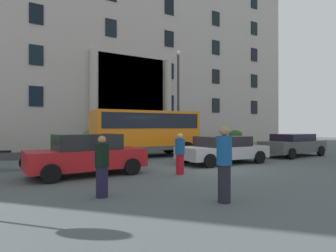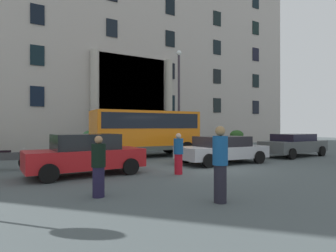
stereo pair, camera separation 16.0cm
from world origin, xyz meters
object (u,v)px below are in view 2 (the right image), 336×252
object	(u,v)px
motorcycle_far_end	(7,159)
lamppost_plaza_centre	(179,92)
hedge_planter_west	(94,141)
hedge_planter_far_west	(149,140)
bus_stop_sign	(186,128)
hedge_planter_east	(237,138)
orange_minibus	(145,130)
motorcycle_near_kerb	(201,150)
pedestrian_woman_dark_dress	(178,154)
white_taxi_kerbside	(86,154)
pedestrian_man_crossing	(99,166)
pedestrian_woman_with_bag	(220,164)
parked_sedan_far	(294,145)
parked_compact_extra	(222,149)

from	to	relation	value
motorcycle_far_end	lamppost_plaza_centre	bearing A→B (deg)	36.92
hedge_planter_west	motorcycle_far_end	size ratio (longest dim) A/B	0.93
hedge_planter_far_west	motorcycle_far_end	xyz separation A→B (m)	(-9.95, -6.98, -0.28)
bus_stop_sign	hedge_planter_east	size ratio (longest dim) A/B	1.68
orange_minibus	lamppost_plaza_centre	distance (m)	6.06
motorcycle_near_kerb	lamppost_plaza_centre	distance (m)	6.79
hedge_planter_west	motorcycle_near_kerb	size ratio (longest dim) A/B	0.90
hedge_planter_far_west	pedestrian_woman_dark_dress	bearing A→B (deg)	-111.14
white_taxi_kerbside	pedestrian_man_crossing	world-z (taller)	pedestrian_man_crossing
bus_stop_sign	lamppost_plaza_centre	world-z (taller)	lamppost_plaza_centre
orange_minibus	bus_stop_sign	bearing A→B (deg)	30.25
bus_stop_sign	pedestrian_woman_with_bag	distance (m)	14.39
hedge_planter_east	parked_sedan_far	distance (m)	10.00
hedge_planter_west	hedge_planter_east	world-z (taller)	hedge_planter_west
hedge_planter_far_west	parked_compact_extra	size ratio (longest dim) A/B	0.35
orange_minibus	motorcycle_far_end	world-z (taller)	orange_minibus
pedestrian_woman_dark_dress	pedestrian_woman_with_bag	world-z (taller)	pedestrian_woman_with_bag
lamppost_plaza_centre	orange_minibus	bearing A→B (deg)	-144.56
orange_minibus	pedestrian_woman_dark_dress	bearing A→B (deg)	-100.71
motorcycle_near_kerb	pedestrian_man_crossing	world-z (taller)	pedestrian_man_crossing
parked_sedan_far	pedestrian_woman_with_bag	xyz separation A→B (m)	(-10.70, -5.76, 0.20)
hedge_planter_east	lamppost_plaza_centre	bearing A→B (deg)	-168.40
bus_stop_sign	lamppost_plaza_centre	distance (m)	2.93
orange_minibus	pedestrian_man_crossing	world-z (taller)	orange_minibus
hedge_planter_west	hedge_planter_far_west	bearing A→B (deg)	-0.90
hedge_planter_west	parked_compact_extra	size ratio (longest dim) A/B	0.40
bus_stop_sign	pedestrian_man_crossing	xyz separation A→B (m)	(-9.62, -10.43, -0.95)
parked_compact_extra	motorcycle_far_end	bearing A→B (deg)	164.89
white_taxi_kerbside	pedestrian_woman_dark_dress	bearing A→B (deg)	-29.41
hedge_planter_west	parked_sedan_far	world-z (taller)	hedge_planter_west
hedge_planter_east	hedge_planter_far_west	xyz separation A→B (m)	(-9.20, 0.27, 0.03)
motorcycle_far_end	white_taxi_kerbside	bearing A→B (deg)	-34.89
hedge_planter_far_west	pedestrian_woman_with_bag	bearing A→B (deg)	-110.40
pedestrian_woman_dark_dress	motorcycle_far_end	bearing A→B (deg)	-169.24
motorcycle_far_end	lamppost_plaza_centre	size ratio (longest dim) A/B	0.25
parked_sedan_far	motorcycle_near_kerb	world-z (taller)	parked_sedan_far
bus_stop_sign	pedestrian_woman_dark_dress	xyz separation A→B (m)	(-6.03, -8.53, -0.95)
pedestrian_woman_with_bag	parked_sedan_far	bearing A→B (deg)	144.00
motorcycle_far_end	parked_sedan_far	bearing A→B (deg)	3.88
hedge_planter_west	hedge_planter_far_west	distance (m)	4.48
motorcycle_near_kerb	pedestrian_woman_with_bag	distance (m)	9.86
parked_compact_extra	pedestrian_woman_dark_dress	size ratio (longest dim) A/B	2.92
orange_minibus	pedestrian_woman_with_bag	bearing A→B (deg)	-102.08
hedge_planter_east	parked_compact_extra	world-z (taller)	hedge_planter_east
pedestrian_man_crossing	pedestrian_woman_with_bag	distance (m)	3.04
white_taxi_kerbside	pedestrian_man_crossing	bearing A→B (deg)	-101.37
pedestrian_man_crossing	pedestrian_woman_with_bag	xyz separation A→B (m)	(2.33, -1.95, 0.14)
motorcycle_far_end	pedestrian_man_crossing	size ratio (longest dim) A/B	1.23
white_taxi_kerbside	parked_compact_extra	distance (m)	6.61
motorcycle_near_kerb	pedestrian_man_crossing	xyz separation A→B (m)	(-7.89, -6.18, 0.32)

